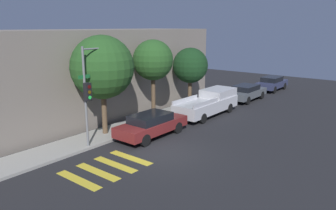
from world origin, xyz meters
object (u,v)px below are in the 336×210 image
object	(u,v)px
tree_midblock	(153,60)
sedan_middle	(246,92)
tree_near_corner	(102,67)
pickup_truck	(209,103)
sedan_near_corner	(151,124)
sedan_far_end	(272,83)
tree_far_end	(190,66)
traffic_light_pole	(93,82)

from	to	relation	value
tree_midblock	sedan_middle	bearing A→B (deg)	-13.51
sedan_middle	tree_near_corner	size ratio (longest dim) A/B	0.78
pickup_truck	tree_midblock	xyz separation A→B (m)	(-3.45, 2.27, 3.16)
sedan_near_corner	sedan_middle	bearing A→B (deg)	0.00
sedan_far_end	tree_far_end	bearing A→B (deg)	168.26
sedan_middle	tree_far_end	distance (m)	6.21
pickup_truck	sedan_far_end	bearing A→B (deg)	-0.00
tree_near_corner	sedan_middle	bearing A→B (deg)	-9.38
pickup_truck	tree_midblock	world-z (taller)	tree_midblock
sedan_near_corner	tree_near_corner	distance (m)	4.25
sedan_middle	sedan_far_end	world-z (taller)	sedan_far_end
traffic_light_pole	sedan_middle	distance (m)	15.54
sedan_far_end	tree_far_end	size ratio (longest dim) A/B	0.91
traffic_light_pole	tree_near_corner	world-z (taller)	tree_near_corner
tree_near_corner	tree_far_end	size ratio (longest dim) A/B	1.24
sedan_far_end	tree_midblock	size ratio (longest dim) A/B	0.78
sedan_near_corner	tree_near_corner	bearing A→B (deg)	123.87
sedan_near_corner	sedan_far_end	size ratio (longest dim) A/B	1.09
tree_midblock	tree_far_end	size ratio (longest dim) A/B	1.16
pickup_truck	tree_near_corner	distance (m)	8.66
sedan_middle	tree_near_corner	world-z (taller)	tree_near_corner
sedan_middle	tree_near_corner	bearing A→B (deg)	170.62
sedan_near_corner	tree_far_end	world-z (taller)	tree_far_end
sedan_near_corner	tree_far_end	size ratio (longest dim) A/B	0.99
sedan_near_corner	tree_midblock	distance (m)	4.88
tree_near_corner	tree_midblock	world-z (taller)	tree_near_corner
traffic_light_pole	pickup_truck	bearing A→B (deg)	-7.83
sedan_far_end	tree_midblock	bearing A→B (deg)	171.51
pickup_truck	tree_midblock	size ratio (longest dim) A/B	1.07
traffic_light_pole	sedan_far_end	world-z (taller)	traffic_light_pole
tree_midblock	tree_far_end	bearing A→B (deg)	-0.00
tree_midblock	tree_near_corner	bearing A→B (deg)	-180.00
sedan_near_corner	tree_far_end	xyz separation A→B (m)	(7.07, 2.27, 2.56)
sedan_far_end	sedan_near_corner	bearing A→B (deg)	180.00
sedan_near_corner	tree_far_end	bearing A→B (deg)	17.83
traffic_light_pole	sedan_far_end	size ratio (longest dim) A/B	1.25
tree_near_corner	tree_midblock	xyz separation A→B (m)	(4.30, 0.00, 0.05)
traffic_light_pole	tree_midblock	xyz separation A→B (m)	(5.78, 1.00, 0.58)
sedan_near_corner	traffic_light_pole	bearing A→B (deg)	157.08
sedan_far_end	tree_near_corner	xyz separation A→B (m)	(-19.53, 2.27, 3.26)
sedan_far_end	tree_midblock	distance (m)	15.75
sedan_near_corner	sedan_far_end	xyz separation A→B (m)	(18.01, 0.00, -0.00)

